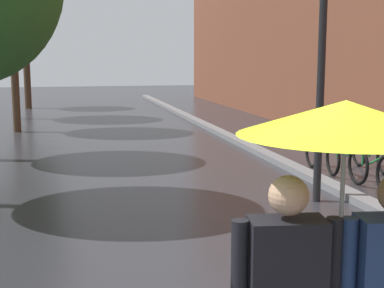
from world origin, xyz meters
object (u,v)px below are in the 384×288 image
parked_bicycle_6 (336,149)px  street_lamp_post (322,41)px  street_tree_5 (24,14)px  parked_bicycle_5 (359,156)px  couple_under_umbrella (341,229)px

parked_bicycle_6 → street_lamp_post: (-1.59, -2.44, 2.11)m
street_tree_5 → parked_bicycle_5: street_tree_5 is taller
parked_bicycle_6 → street_lamp_post: 3.60m
street_tree_5 → parked_bicycle_5: 17.53m
street_tree_5 → parked_bicycle_6: bearing=-65.0°
street_tree_5 → couple_under_umbrella: size_ratio=2.66×
parked_bicycle_5 → couple_under_umbrella: bearing=-120.8°
parked_bicycle_5 → couple_under_umbrella: couple_under_umbrella is taller
parked_bicycle_5 → couple_under_umbrella: 7.99m
parked_bicycle_5 → street_lamp_post: size_ratio=0.27×
parked_bicycle_5 → parked_bicycle_6: bearing=92.6°
couple_under_umbrella → parked_bicycle_6: bearing=62.3°
parked_bicycle_6 → street_lamp_post: street_lamp_post is taller
couple_under_umbrella → street_tree_5: bearing=97.4°
parked_bicycle_6 → couple_under_umbrella: size_ratio=0.56×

